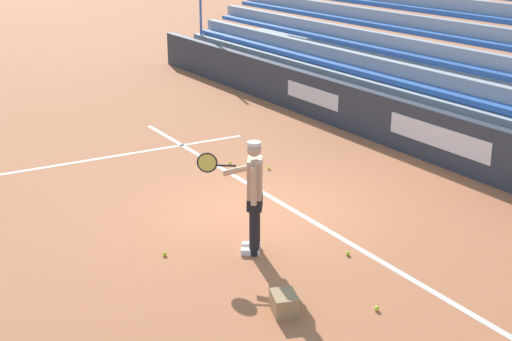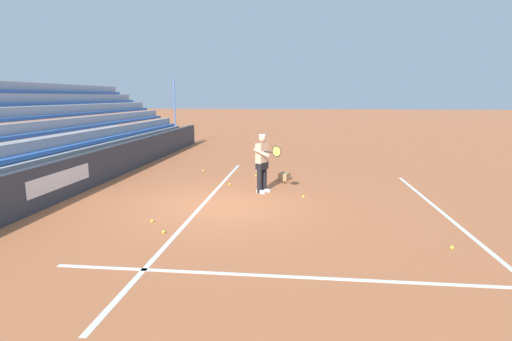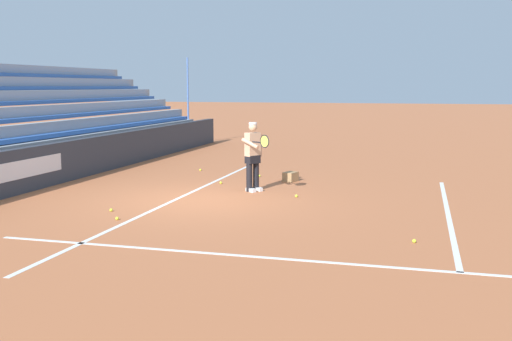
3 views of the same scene
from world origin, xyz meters
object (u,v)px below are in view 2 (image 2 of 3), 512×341
at_px(tennis_player, 263,163).
at_px(ball_box_cardboard, 284,177).
at_px(tennis_ball_far_right, 203,171).
at_px(tennis_ball_stray_back, 230,184).
at_px(tennis_ball_far_left, 152,221).
at_px(tennis_ball_toward_net, 256,176).
at_px(tennis_ball_on_baseline, 164,232).
at_px(tennis_ball_by_box, 452,247).
at_px(tennis_ball_near_player, 303,197).

distance_m(tennis_player, ball_box_cardboard, 2.00).
bearing_deg(tennis_ball_far_right, tennis_ball_stray_back, 32.67).
height_order(tennis_player, tennis_ball_far_left, tennis_player).
bearing_deg(tennis_ball_far_left, tennis_ball_toward_net, 162.18).
xyz_separation_m(tennis_ball_far_left, tennis_ball_on_baseline, (0.69, 0.51, 0.00)).
xyz_separation_m(ball_box_cardboard, tennis_ball_by_box, (5.82, 3.36, -0.10)).
distance_m(tennis_player, tennis_ball_far_right, 4.05).
distance_m(tennis_ball_stray_back, tennis_ball_far_right, 2.60).
relative_size(tennis_ball_far_left, tennis_ball_toward_net, 1.00).
height_order(tennis_ball_far_left, tennis_ball_on_baseline, same).
xyz_separation_m(tennis_ball_on_baseline, tennis_ball_far_right, (-6.85, -0.84, 0.00)).
relative_size(tennis_ball_on_baseline, tennis_ball_by_box, 1.00).
bearing_deg(ball_box_cardboard, tennis_ball_far_right, -112.32).
bearing_deg(tennis_ball_stray_back, tennis_ball_near_player, 59.67).
xyz_separation_m(ball_box_cardboard, tennis_ball_far_right, (-1.28, -3.11, -0.10)).
bearing_deg(tennis_ball_on_baseline, tennis_ball_far_right, -173.02).
xyz_separation_m(tennis_ball_near_player, tennis_ball_stray_back, (-1.37, -2.34, 0.00)).
height_order(tennis_ball_on_baseline, tennis_ball_toward_net, same).
xyz_separation_m(tennis_player, tennis_ball_on_baseline, (3.82, -1.70, -0.86)).
relative_size(tennis_ball_near_player, tennis_ball_stray_back, 1.00).
height_order(tennis_ball_by_box, tennis_ball_near_player, same).
bearing_deg(ball_box_cardboard, tennis_player, -18.11).
xyz_separation_m(tennis_ball_far_left, tennis_ball_toward_net, (-5.45, 1.75, 0.00)).
xyz_separation_m(tennis_ball_by_box, tennis_ball_near_player, (-3.54, -2.73, 0.00)).
bearing_deg(tennis_ball_stray_back, tennis_player, 53.50).
xyz_separation_m(tennis_ball_toward_net, tennis_ball_stray_back, (1.48, -0.68, 0.00)).
bearing_deg(tennis_ball_toward_net, tennis_ball_stray_back, -24.61).
distance_m(tennis_ball_far_left, tennis_ball_on_baseline, 0.86).
bearing_deg(tennis_ball_near_player, tennis_player, -113.70).
height_order(tennis_ball_by_box, tennis_ball_stray_back, same).
height_order(tennis_ball_far_left, tennis_ball_far_right, same).
bearing_deg(tennis_ball_toward_net, tennis_ball_far_right, -108.96).
height_order(ball_box_cardboard, tennis_ball_stray_back, ball_box_cardboard).
xyz_separation_m(tennis_ball_far_left, tennis_ball_near_player, (-2.60, 3.41, 0.00)).
bearing_deg(tennis_ball_on_baseline, ball_box_cardboard, 157.81).
height_order(tennis_ball_on_baseline, tennis_ball_far_right, same).
height_order(tennis_player, tennis_ball_far_right, tennis_player).
bearing_deg(tennis_ball_far_left, ball_box_cardboard, 150.33).
distance_m(tennis_player, tennis_ball_near_player, 1.57).
xyz_separation_m(tennis_ball_far_left, tennis_ball_by_box, (0.93, 6.14, 0.00)).
bearing_deg(tennis_player, ball_box_cardboard, 161.89).
bearing_deg(tennis_ball_toward_net, tennis_ball_on_baseline, -11.43).
bearing_deg(tennis_ball_stray_back, ball_box_cardboard, 118.11).
distance_m(tennis_ball_by_box, tennis_ball_far_right, 9.60).
relative_size(tennis_ball_by_box, tennis_ball_far_right, 1.00).
bearing_deg(tennis_ball_by_box, tennis_ball_far_left, -98.63).
bearing_deg(tennis_ball_toward_net, tennis_player, 11.21).
bearing_deg(tennis_ball_on_baseline, tennis_player, 156.02).
relative_size(tennis_player, tennis_ball_far_right, 25.98).
height_order(tennis_player, tennis_ball_near_player, tennis_player).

